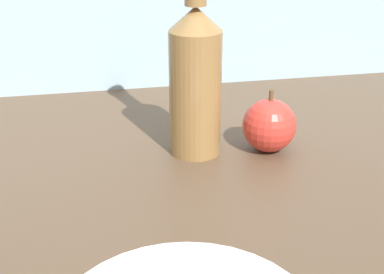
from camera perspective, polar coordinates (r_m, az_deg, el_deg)
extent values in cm
cube|color=brown|center=(63.05, -0.49, -11.74)|extent=(180.00, 110.00, 4.00)
cylinder|color=olive|center=(77.28, 0.35, 4.63)|extent=(7.57, 7.57, 18.32)
cone|color=olive|center=(74.37, 0.37, 12.55)|extent=(7.57, 7.57, 3.40)
sphere|color=red|center=(80.39, 8.24, 1.23)|extent=(8.03, 8.03, 8.03)
cylinder|color=brown|center=(78.72, 8.44, 4.35)|extent=(0.64, 0.64, 1.81)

